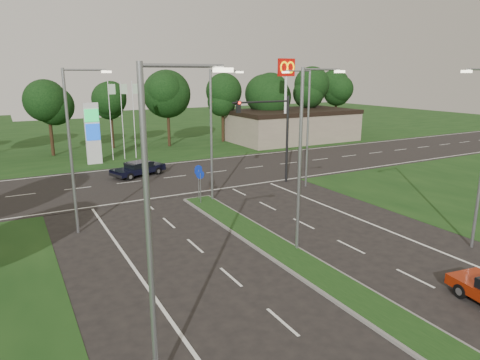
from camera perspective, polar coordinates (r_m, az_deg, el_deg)
ground at (r=17.68m, az=17.40°, el=-16.22°), size 160.00×160.00×0.00m
verge_far at (r=66.83m, az=-18.86°, el=5.78°), size 160.00×50.00×0.02m
cross_road at (r=37.16m, az=-10.10°, el=0.23°), size 160.00×12.00×0.02m
median_kerb at (r=20.24m, az=9.12°, el=-11.49°), size 2.00×26.00×0.12m
commercial_building at (r=57.48m, az=7.00°, el=7.21°), size 16.00×9.00×4.00m
streetlight_median_near at (r=20.80m, az=8.46°, el=3.80°), size 2.53×0.22×9.00m
streetlight_median_far at (r=29.29m, az=-3.51°, el=6.86°), size 2.53×0.22×9.00m
streetlight_left_near at (r=11.33m, az=-11.19°, el=-4.96°), size 2.53×0.22×9.00m
streetlight_left_far at (r=24.73m, az=-21.30°, el=4.61°), size 2.53×0.22×9.00m
streetlight_right_far at (r=33.36m, az=8.78°, el=7.60°), size 2.53×0.22×9.00m
traffic_signal at (r=34.10m, az=4.54°, el=7.13°), size 5.10×0.42×7.00m
median_signs at (r=29.85m, az=-5.47°, el=0.39°), size 1.16×1.76×2.38m
gas_pylon at (r=44.33m, az=-18.80°, el=6.12°), size 5.80×1.26×8.00m
mcdonalds_sign at (r=51.50m, az=6.17°, el=13.13°), size 2.20×0.47×10.40m
treeline_far at (r=51.54m, az=-16.24°, el=11.38°), size 6.00×6.00×9.90m
navy_sedan at (r=38.29m, az=-13.40°, el=1.51°), size 4.94×3.32×1.26m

